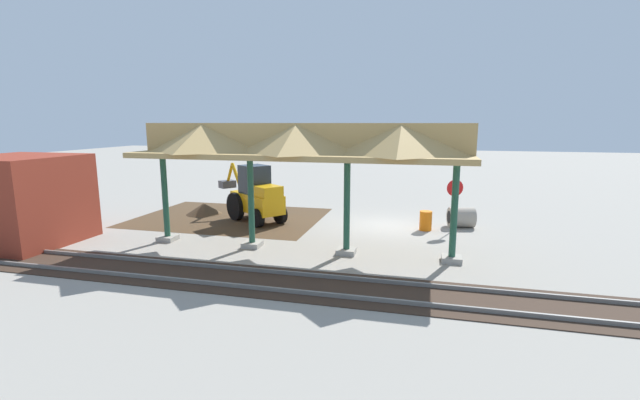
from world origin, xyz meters
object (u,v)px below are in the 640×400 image
(traffic_barrel, at_px, (426,221))
(stop_sign, at_px, (455,194))
(backhoe, at_px, (255,196))
(brick_utility_building, at_px, (21,200))
(concrete_pipe, at_px, (461,217))

(traffic_barrel, bearing_deg, stop_sign, -175.91)
(backhoe, distance_m, brick_utility_building, 9.83)
(stop_sign, bearing_deg, traffic_barrel, 4.09)
(backhoe, height_order, brick_utility_building, brick_utility_building)
(brick_utility_building, relative_size, traffic_barrel, 4.51)
(stop_sign, xyz_separation_m, concrete_pipe, (-0.42, -0.95, -1.25))
(stop_sign, bearing_deg, concrete_pipe, -113.75)
(stop_sign, height_order, concrete_pipe, stop_sign)
(backhoe, distance_m, traffic_barrel, 8.40)
(stop_sign, relative_size, brick_utility_building, 0.59)
(backhoe, relative_size, brick_utility_building, 1.17)
(backhoe, relative_size, concrete_pipe, 3.55)
(concrete_pipe, relative_size, brick_utility_building, 0.33)
(concrete_pipe, height_order, brick_utility_building, brick_utility_building)
(brick_utility_building, xyz_separation_m, traffic_barrel, (-16.07, -6.16, -1.35))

